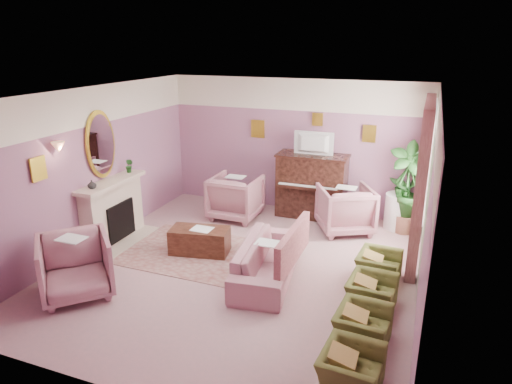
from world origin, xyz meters
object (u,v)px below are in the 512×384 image
(floral_armchair_left, at_px, (236,195))
(olive_chair_d, at_px, (379,263))
(side_table, at_px, (398,211))
(piano, at_px, (312,186))
(olive_chair_a, at_px, (351,365))
(coffee_table, at_px, (200,241))
(olive_chair_b, at_px, (363,322))
(floral_armchair_right, at_px, (345,207))
(olive_chair_c, at_px, (372,289))
(sofa, at_px, (268,253))
(television, at_px, (313,142))
(floral_armchair_front, at_px, (75,263))

(floral_armchair_left, bearing_deg, olive_chair_d, -28.33)
(olive_chair_d, xyz_separation_m, side_table, (0.10, 2.27, 0.04))
(piano, bearing_deg, floral_armchair_left, -155.98)
(floral_armchair_left, distance_m, side_table, 3.26)
(piano, bearing_deg, olive_chair_a, -70.87)
(coffee_table, bearing_deg, olive_chair_b, -27.07)
(floral_armchair_right, xyz_separation_m, olive_chair_d, (0.84, -1.76, -0.19))
(olive_chair_a, distance_m, olive_chair_c, 1.64)
(coffee_table, bearing_deg, olive_chair_d, 1.90)
(floral_armchair_left, bearing_deg, sofa, -55.68)
(side_table, bearing_deg, coffee_table, -142.79)
(piano, xyz_separation_m, olive_chair_c, (1.65, -3.13, -0.34))
(sofa, distance_m, floral_armchair_right, 2.37)
(olive_chair_b, relative_size, side_table, 1.01)
(television, distance_m, side_table, 2.16)
(sofa, bearing_deg, side_table, 57.73)
(floral_armchair_right, xyz_separation_m, olive_chair_a, (0.84, -4.22, -0.19))
(floral_armchair_front, distance_m, side_table, 5.92)
(olive_chair_d, bearing_deg, piano, 125.63)
(piano, relative_size, television, 1.75)
(olive_chair_b, distance_m, olive_chair_c, 0.82)
(piano, height_order, side_table, piano)
(television, relative_size, sofa, 0.40)
(television, distance_m, olive_chair_d, 3.08)
(sofa, height_order, olive_chair_b, sofa)
(sofa, xyz_separation_m, olive_chair_c, (1.63, -0.34, -0.10))
(olive_chair_d, relative_size, side_table, 1.01)
(olive_chair_c, bearing_deg, olive_chair_d, 90.00)
(olive_chair_c, bearing_deg, floral_armchair_left, 141.19)
(sofa, distance_m, olive_chair_b, 2.00)
(floral_armchair_right, height_order, floral_armchair_front, same)
(floral_armchair_front, bearing_deg, piano, 60.82)
(floral_armchair_left, xyz_separation_m, side_table, (3.20, 0.60, -0.15))
(coffee_table, xyz_separation_m, olive_chair_a, (3.01, -2.36, 0.08))
(floral_armchair_front, bearing_deg, olive_chair_d, 25.89)
(olive_chair_a, bearing_deg, sofa, 129.39)
(olive_chair_b, bearing_deg, floral_armchair_left, 133.08)
(sofa, bearing_deg, floral_armchair_right, 70.68)
(television, bearing_deg, sofa, -89.48)
(coffee_table, distance_m, floral_armchair_left, 1.79)
(floral_armchair_right, distance_m, olive_chair_c, 2.72)
(floral_armchair_left, height_order, olive_chair_a, floral_armchair_left)
(sofa, bearing_deg, coffee_table, 164.78)
(sofa, relative_size, olive_chair_d, 2.84)
(floral_armchair_left, relative_size, olive_chair_c, 1.41)
(piano, distance_m, olive_chair_b, 4.29)
(floral_armchair_front, bearing_deg, side_table, 45.59)
(sofa, bearing_deg, floral_armchair_front, -148.38)
(television, relative_size, olive_chair_b, 1.13)
(sofa, relative_size, floral_armchair_right, 2.02)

